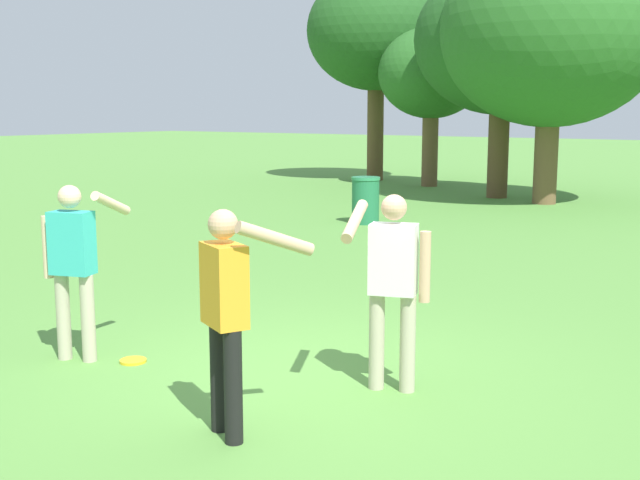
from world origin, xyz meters
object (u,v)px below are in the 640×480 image
person_thrower (73,259)px  frisbee (133,361)px  tree_tall_left (376,32)px  tree_slender_mid (552,32)px  person_catcher (393,277)px  tree_broad_center (432,74)px  person_bystander (226,305)px  tree_far_right (502,41)px  trash_can_beside_table (366,200)px

person_thrower → frisbee: person_thrower is taller
tree_tall_left → tree_slender_mid: tree_tall_left is taller
person_thrower → tree_slender_mid: tree_slender_mid is taller
person_catcher → frisbee: bearing=-164.0°
tree_tall_left → tree_slender_mid: bearing=-27.1°
person_thrower → tree_slender_mid: bearing=92.0°
person_thrower → tree_slender_mid: (-0.52, 14.87, 3.20)m
person_thrower → tree_broad_center: bearing=105.9°
person_bystander → tree_far_right: 17.00m
tree_broad_center → person_bystander: bearing=-68.0°
frisbee → trash_can_beside_table: trash_can_beside_table is taller
person_catcher → frisbee: 2.62m
frisbee → tree_tall_left: tree_tall_left is taller
tree_tall_left → tree_broad_center: bearing=-20.9°
person_bystander → person_thrower: bearing=166.0°
tree_broad_center → tree_slender_mid: size_ratio=0.74×
person_catcher → tree_far_right: bearing=108.4°
person_bystander → tree_tall_left: size_ratio=0.24×
person_bystander → tree_far_right: bearing=105.1°
person_catcher → tree_tall_left: (-10.27, 17.50, 3.85)m
person_catcher → tree_broad_center: 18.47m
trash_can_beside_table → tree_far_right: bearing=86.5°
trash_can_beside_table → tree_tall_left: 11.24m
tree_slender_mid → trash_can_beside_table: bearing=-108.8°
person_thrower → person_catcher: 2.98m
trash_can_beside_table → tree_far_right: tree_far_right is taller
tree_slender_mid → tree_broad_center: bearing=149.7°
tree_far_right → tree_slender_mid: bearing=-24.1°
person_bystander → trash_can_beside_table: (-4.75, 9.91, -0.48)m
tree_far_right → person_catcher: bearing=-71.6°
trash_can_beside_table → tree_slender_mid: size_ratio=0.15×
frisbee → tree_far_right: size_ratio=0.04×
person_thrower → person_catcher: bearing=17.6°
frisbee → tree_broad_center: tree_broad_center is taller
tree_slender_mid → tree_tall_left: bearing=152.9°
tree_tall_left → frisbee: bearing=-66.5°
frisbee → tree_broad_center: bearing=107.6°
person_catcher → frisbee: person_catcher is taller
tree_tall_left → tree_slender_mid: (6.91, -3.53, -0.64)m
tree_far_right → frisbee: bearing=-80.7°
person_bystander → tree_broad_center: (-7.30, 18.05, 2.41)m
frisbee → tree_tall_left: bearing=113.5°
frisbee → tree_tall_left: 20.40m
tree_tall_left → tree_far_right: 6.15m
person_bystander → tree_tall_left: (-9.77, 18.99, 3.85)m
person_bystander → tree_slender_mid: size_ratio=0.25×
person_thrower → tree_slender_mid: size_ratio=0.25×
frisbee → trash_can_beside_table: (-2.90, 9.11, 0.47)m
trash_can_beside_table → tree_far_right: size_ratio=0.16×
tree_far_right → tree_slender_mid: (1.51, -0.68, 0.08)m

